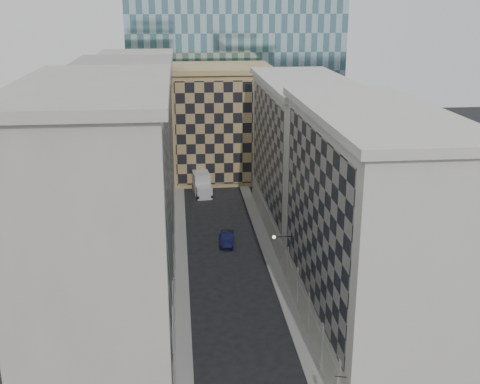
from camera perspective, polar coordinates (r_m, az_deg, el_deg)
sidewalk_west at (r=68.34m, az=-5.57°, el=-7.46°), size 1.50×100.00×0.15m
sidewalk_east at (r=69.12m, az=3.23°, el=-7.10°), size 1.50×100.00×0.15m
bldg_left_a at (r=46.58m, az=-12.70°, el=-4.50°), size 10.80×22.80×23.70m
bldg_left_b at (r=67.50m, az=-10.67°, el=2.18°), size 10.80×22.80×22.70m
bldg_left_c at (r=88.94m, az=-9.61°, el=5.67°), size 10.80×22.80×21.70m
bldg_right_a at (r=52.95m, az=12.03°, el=-3.44°), size 10.80×26.80×20.70m
bldg_right_b at (r=77.98m, az=6.07°, el=3.38°), size 10.80×28.80×19.70m
tan_block at (r=101.91m, az=-1.87°, el=6.65°), size 16.80×14.80×18.80m
church_tower at (r=113.97m, az=-3.54°, el=16.68°), size 7.20×7.20×51.50m
flagpoles_left at (r=43.36m, az=-6.40°, el=-11.52°), size 0.10×6.33×2.33m
bracket_lamp at (r=61.11m, az=3.41°, el=-4.29°), size 1.98×0.36×0.36m
box_truck at (r=94.13m, az=-3.62°, el=0.65°), size 3.00×6.18×3.28m
dark_car at (r=75.02m, az=-1.22°, el=-4.42°), size 2.09×4.80×1.54m
shop_sign at (r=44.34m, az=9.29°, el=-17.29°), size 0.77×0.68×0.77m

